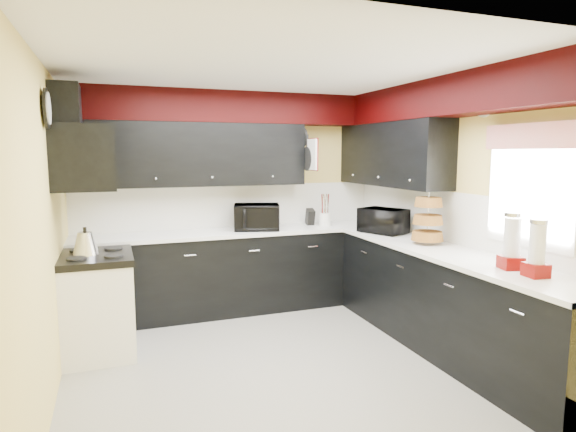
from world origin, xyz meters
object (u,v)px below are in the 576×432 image
at_px(utensil_crock, 325,219).
at_px(kettle, 86,243).
at_px(microwave, 384,221).
at_px(knife_block, 310,217).
at_px(toaster_oven, 257,217).

bearing_deg(utensil_crock, kettle, -165.22).
bearing_deg(utensil_crock, microwave, -61.79).
distance_m(utensil_crock, knife_block, 0.19).
bearing_deg(knife_block, toaster_oven, -163.96).
xyz_separation_m(toaster_oven, knife_block, (0.72, 0.12, -0.05)).
bearing_deg(microwave, knife_block, 9.86).
xyz_separation_m(microwave, knife_block, (-0.53, 0.82, -0.04)).
bearing_deg(utensil_crock, knife_block, 144.40).
distance_m(toaster_oven, kettle, 1.92).
xyz_separation_m(microwave, utensil_crock, (-0.38, 0.71, -0.06)).
relative_size(utensil_crock, kettle, 0.70).
relative_size(knife_block, kettle, 0.87).
bearing_deg(microwave, utensil_crock, 5.06).
distance_m(utensil_crock, kettle, 2.75).
height_order(utensil_crock, knife_block, knife_block).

